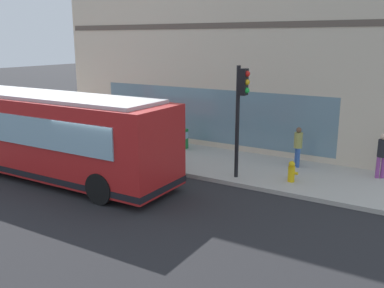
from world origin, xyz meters
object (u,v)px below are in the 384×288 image
(pedestrian_near_hydrant, at_px, (37,117))
(pedestrian_walking_along_curb, at_px, (382,153))
(traffic_light_near_corner, at_px, (241,101))
(pedestrian_near_building_entrance, at_px, (298,144))
(pedestrian_by_light_pole, at_px, (55,117))
(city_bus_nearside, at_px, (50,136))
(fire_hydrant, at_px, (292,172))
(newspaper_vending_box, at_px, (182,139))

(pedestrian_near_hydrant, bearing_deg, pedestrian_walking_along_curb, -82.93)
(traffic_light_near_corner, xyz_separation_m, pedestrian_near_building_entrance, (2.39, -1.34, -1.87))
(pedestrian_near_hydrant, xyz_separation_m, pedestrian_walking_along_curb, (1.96, -15.80, -0.11))
(traffic_light_near_corner, height_order, pedestrian_near_building_entrance, traffic_light_near_corner)
(traffic_light_near_corner, xyz_separation_m, pedestrian_walking_along_curb, (2.57, -4.30, -1.84))
(pedestrian_walking_along_curb, bearing_deg, pedestrian_near_building_entrance, 93.51)
(pedestrian_by_light_pole, bearing_deg, city_bus_nearside, -131.97)
(pedestrian_near_building_entrance, bearing_deg, pedestrian_near_hydrant, 97.89)
(city_bus_nearside, distance_m, fire_hydrant, 8.74)
(pedestrian_near_building_entrance, distance_m, pedestrian_near_hydrant, 12.96)
(city_bus_nearside, height_order, fire_hydrant, city_bus_nearside)
(pedestrian_walking_along_curb, distance_m, newspaper_vending_box, 8.31)
(pedestrian_near_building_entrance, relative_size, pedestrian_walking_along_curb, 0.97)
(traffic_light_near_corner, distance_m, pedestrian_near_hydrant, 11.65)
(pedestrian_near_hydrant, bearing_deg, pedestrian_by_light_pole, -14.87)
(city_bus_nearside, distance_m, newspaper_vending_box, 5.99)
(pedestrian_near_building_entrance, bearing_deg, newspaper_vending_box, 89.79)
(pedestrian_walking_along_curb, bearing_deg, city_bus_nearside, 118.53)
(pedestrian_near_hydrant, distance_m, newspaper_vending_box, 7.74)
(pedestrian_by_light_pole, height_order, newspaper_vending_box, pedestrian_by_light_pole)
(newspaper_vending_box, bearing_deg, traffic_light_near_corner, -121.14)
(city_bus_nearside, relative_size, newspaper_vending_box, 11.19)
(fire_hydrant, relative_size, pedestrian_by_light_pole, 0.46)
(pedestrian_by_light_pole, relative_size, pedestrian_walking_along_curb, 1.00)
(pedestrian_by_light_pole, distance_m, pedestrian_near_hydrant, 0.94)
(city_bus_nearside, xyz_separation_m, newspaper_vending_box, (5.51, -2.14, -0.95))
(city_bus_nearside, relative_size, pedestrian_by_light_pole, 6.26)
(fire_hydrant, bearing_deg, city_bus_nearside, 114.68)
(traffic_light_near_corner, relative_size, pedestrian_by_light_pole, 2.46)
(fire_hydrant, distance_m, newspaper_vending_box, 6.04)
(pedestrian_by_light_pole, bearing_deg, fire_hydrant, -94.35)
(pedestrian_near_hydrant, height_order, newspaper_vending_box, pedestrian_near_hydrant)
(pedestrian_near_hydrant, distance_m, pedestrian_walking_along_curb, 15.93)
(city_bus_nearside, height_order, pedestrian_near_building_entrance, city_bus_nearside)
(city_bus_nearside, bearing_deg, traffic_light_near_corner, -63.19)
(city_bus_nearside, height_order, pedestrian_near_hydrant, city_bus_nearside)
(fire_hydrant, height_order, pedestrian_near_building_entrance, pedestrian_near_building_entrance)
(fire_hydrant, xyz_separation_m, pedestrian_by_light_pole, (0.99, 13.01, 0.56))
(pedestrian_near_building_entrance, bearing_deg, traffic_light_near_corner, 150.83)
(pedestrian_by_light_pole, distance_m, pedestrian_walking_along_curb, 15.60)
(pedestrian_near_hydrant, bearing_deg, city_bus_nearside, -124.67)
(city_bus_nearside, bearing_deg, pedestrian_walking_along_curb, -61.47)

